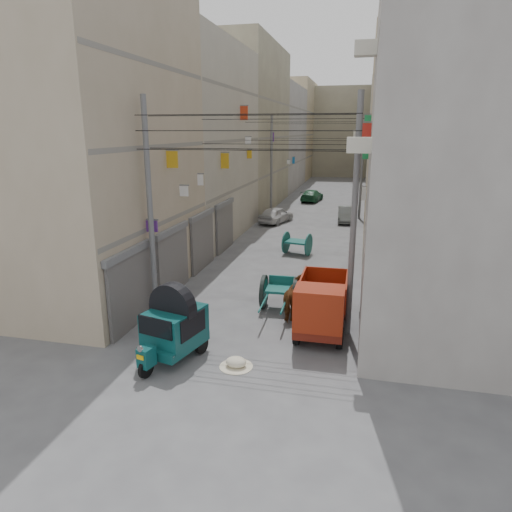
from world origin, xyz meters
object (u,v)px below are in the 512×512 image
(mini_truck, at_px, (321,310))
(distant_car_white, at_px, (276,215))
(tonga_cart, at_px, (280,292))
(distant_car_grey, at_px, (346,214))
(feed_sack, at_px, (236,362))
(distant_car_green, at_px, (312,196))
(auto_rickshaw, at_px, (173,325))
(second_cart, at_px, (297,243))
(horse, at_px, (295,298))

(mini_truck, relative_size, distant_car_white, 0.99)
(tonga_cart, xyz_separation_m, distant_car_grey, (1.75, 18.66, -0.13))
(feed_sack, xyz_separation_m, distant_car_white, (-3.00, 21.87, 0.47))
(distant_car_green, bearing_deg, distant_car_white, 90.66)
(distant_car_green, bearing_deg, distant_car_grey, 118.30)
(tonga_cart, relative_size, distant_car_grey, 0.86)
(auto_rickshaw, height_order, mini_truck, mini_truck)
(tonga_cart, relative_size, mini_truck, 0.84)
(distant_car_grey, bearing_deg, second_cart, -105.75)
(feed_sack, relative_size, distant_car_green, 0.16)
(horse, relative_size, distant_car_white, 0.48)
(second_cart, distance_m, feed_sack, 13.13)
(second_cart, distance_m, distant_car_grey, 10.56)
(auto_rickshaw, distance_m, mini_truck, 4.96)
(distant_car_grey, bearing_deg, distant_car_green, 107.41)
(feed_sack, bearing_deg, auto_rickshaw, 176.55)
(mini_truck, height_order, second_cart, mini_truck)
(auto_rickshaw, distance_m, feed_sack, 2.21)
(distant_car_grey, xyz_separation_m, distant_car_green, (-3.77, 9.97, -0.01))
(auto_rickshaw, bearing_deg, distant_car_white, 106.65)
(second_cart, relative_size, horse, 0.93)
(feed_sack, bearing_deg, distant_car_white, 97.81)
(feed_sack, relative_size, horse, 0.35)
(mini_truck, relative_size, second_cart, 2.20)
(tonga_cart, height_order, mini_truck, mini_truck)
(distant_car_grey, bearing_deg, tonga_cart, -98.68)
(tonga_cart, xyz_separation_m, mini_truck, (1.80, -2.08, 0.27))
(horse, height_order, distant_car_grey, horse)
(feed_sack, distance_m, distant_car_green, 33.44)
(distant_car_grey, height_order, distant_car_green, distant_car_grey)
(distant_car_white, bearing_deg, auto_rickshaw, 109.82)
(horse, height_order, distant_car_green, horse)
(tonga_cart, bearing_deg, distant_car_green, 92.21)
(second_cart, bearing_deg, auto_rickshaw, -86.78)
(auto_rickshaw, height_order, horse, auto_rickshaw)
(tonga_cart, xyz_separation_m, horse, (0.71, -0.59, 0.04))
(tonga_cart, bearing_deg, auto_rickshaw, -119.38)
(mini_truck, xyz_separation_m, horse, (-1.09, 1.49, -0.22))
(second_cart, height_order, distant_car_green, second_cart)
(distant_car_white, relative_size, distant_car_grey, 1.04)
(distant_car_white, height_order, distant_car_grey, distant_car_white)
(distant_car_grey, bearing_deg, mini_truck, -93.18)
(distant_car_white, bearing_deg, mini_truck, 122.45)
(distant_car_white, distance_m, distant_car_grey, 5.40)
(mini_truck, xyz_separation_m, feed_sack, (-2.23, -2.70, -0.81))
(distant_car_white, height_order, distant_car_green, distant_car_white)
(distant_car_white, xyz_separation_m, distant_car_grey, (5.17, 1.57, -0.04))
(distant_car_green, bearing_deg, second_cart, 101.80)
(auto_rickshaw, relative_size, horse, 1.53)
(mini_truck, relative_size, horse, 2.04)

